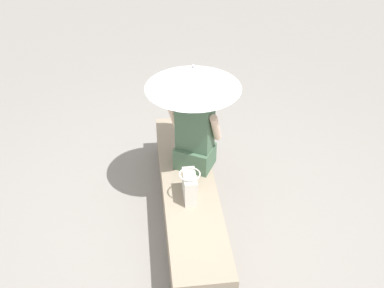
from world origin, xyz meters
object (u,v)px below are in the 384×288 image
at_px(parasol, 193,78).
at_px(handbag_black, 190,186).
at_px(person_seated, 195,132).
at_px(magazine, 187,133).

xyz_separation_m(parasol, handbag_black, (0.54, -0.09, -0.77)).
height_order(person_seated, magazine, person_seated).
xyz_separation_m(handbag_black, magazine, (-1.01, 0.09, -0.13)).
bearing_deg(magazine, parasol, 11.34).
relative_size(parasol, handbag_black, 3.74).
distance_m(person_seated, parasol, 0.52).
height_order(person_seated, handbag_black, person_seated).
relative_size(parasol, magazine, 3.69).
bearing_deg(handbag_black, person_seated, 167.76).
bearing_deg(parasol, magazine, -179.14).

